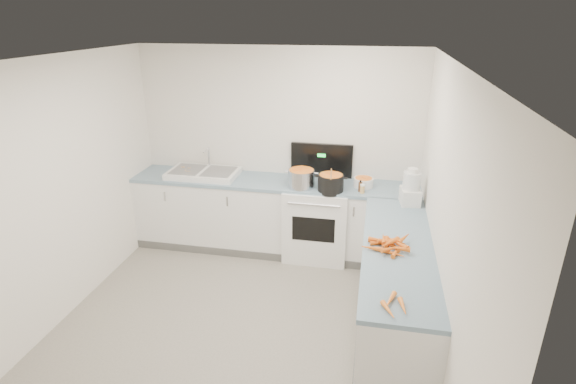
% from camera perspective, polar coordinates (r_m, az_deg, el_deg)
% --- Properties ---
extents(floor, '(3.50, 4.00, 0.00)m').
position_cam_1_polar(floor, '(4.51, -6.79, -17.47)').
color(floor, gray).
rests_on(floor, ground).
extents(ceiling, '(3.50, 4.00, 0.00)m').
position_cam_1_polar(ceiling, '(3.52, -8.64, 15.97)').
color(ceiling, white).
rests_on(ceiling, ground).
extents(wall_back, '(3.50, 0.00, 2.50)m').
position_cam_1_polar(wall_back, '(5.66, -1.21, 5.43)').
color(wall_back, white).
rests_on(wall_back, ground).
extents(wall_left, '(0.00, 4.00, 2.50)m').
position_cam_1_polar(wall_left, '(4.69, -28.35, -0.82)').
color(wall_left, white).
rests_on(wall_left, ground).
extents(wall_right, '(0.00, 4.00, 2.50)m').
position_cam_1_polar(wall_right, '(3.71, 19.09, -4.94)').
color(wall_right, white).
rests_on(wall_right, ground).
extents(counter_back, '(3.50, 0.62, 0.94)m').
position_cam_1_polar(counter_back, '(5.66, -1.80, -3.02)').
color(counter_back, white).
rests_on(counter_back, ground).
extents(counter_right, '(0.62, 2.20, 0.94)m').
position_cam_1_polar(counter_right, '(4.32, 13.32, -12.19)').
color(counter_right, white).
rests_on(counter_right, ground).
extents(stove, '(0.76, 0.65, 1.36)m').
position_cam_1_polar(stove, '(5.55, 3.71, -3.51)').
color(stove, white).
rests_on(stove, ground).
extents(sink, '(0.86, 0.52, 0.31)m').
position_cam_1_polar(sink, '(5.72, -10.68, 2.39)').
color(sink, white).
rests_on(sink, counter_back).
extents(steel_pot, '(0.36, 0.36, 0.23)m').
position_cam_1_polar(steel_pot, '(5.24, 1.71, 1.63)').
color(steel_pot, silver).
rests_on(steel_pot, stove).
extents(black_pot, '(0.39, 0.39, 0.21)m').
position_cam_1_polar(black_pot, '(5.16, 5.44, 1.08)').
color(black_pot, black).
rests_on(black_pot, stove).
extents(wooden_spoon, '(0.05, 0.35, 0.01)m').
position_cam_1_polar(wooden_spoon, '(5.12, 5.49, 2.29)').
color(wooden_spoon, '#AD7A47').
rests_on(wooden_spoon, black_pot).
extents(mixing_bowl, '(0.29, 0.29, 0.11)m').
position_cam_1_polar(mixing_bowl, '(5.34, 9.55, 1.22)').
color(mixing_bowl, white).
rests_on(mixing_bowl, counter_back).
extents(extract_bottle, '(0.04, 0.04, 0.11)m').
position_cam_1_polar(extract_bottle, '(5.19, 9.16, 0.65)').
color(extract_bottle, '#593319').
rests_on(extract_bottle, counter_back).
extents(spice_jar, '(0.05, 0.05, 0.09)m').
position_cam_1_polar(spice_jar, '(5.15, 9.42, 0.33)').
color(spice_jar, '#E5B266').
rests_on(spice_jar, counter_back).
extents(food_processor, '(0.22, 0.26, 0.40)m').
position_cam_1_polar(food_processor, '(4.92, 15.33, 0.38)').
color(food_processor, white).
rests_on(food_processor, counter_right).
extents(carrot_pile, '(0.43, 0.40, 0.09)m').
position_cam_1_polar(carrot_pile, '(4.03, 12.80, -6.42)').
color(carrot_pile, orange).
rests_on(carrot_pile, counter_right).
extents(peeled_carrots, '(0.19, 0.30, 0.04)m').
position_cam_1_polar(peeled_carrots, '(3.29, 13.27, -13.81)').
color(peeled_carrots, orange).
rests_on(peeled_carrots, counter_right).
extents(peelings, '(0.23, 0.22, 0.01)m').
position_cam_1_polar(peelings, '(5.80, -12.81, 2.88)').
color(peelings, tan).
rests_on(peelings, sink).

